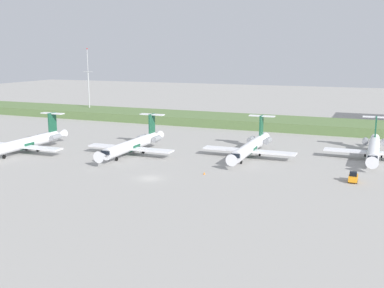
% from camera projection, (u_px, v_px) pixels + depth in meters
% --- Properties ---
extents(ground_plane, '(500.00, 500.00, 0.00)m').
position_uv_depth(ground_plane, '(202.00, 150.00, 121.82)').
color(ground_plane, '#9E9B96').
extents(grass_berm, '(320.00, 20.00, 3.04)m').
position_uv_depth(grass_berm, '(248.00, 122.00, 162.18)').
color(grass_berm, '#597542').
rests_on(grass_berm, ground).
extents(regional_jet_second, '(22.81, 31.00, 9.00)m').
position_uv_depth(regional_jet_second, '(27.00, 143.00, 119.06)').
color(regional_jet_second, white).
rests_on(regional_jet_second, ground).
extents(regional_jet_third, '(22.81, 31.00, 9.00)m').
position_uv_depth(regional_jet_third, '(133.00, 144.00, 116.79)').
color(regional_jet_third, white).
rests_on(regional_jet_third, ground).
extents(regional_jet_fourth, '(22.81, 31.00, 9.00)m').
position_uv_depth(regional_jet_fourth, '(251.00, 147.00, 113.81)').
color(regional_jet_fourth, white).
rests_on(regional_jet_fourth, ground).
extents(regional_jet_fifth, '(22.81, 31.00, 9.00)m').
position_uv_depth(regional_jet_fifth, '(374.00, 148.00, 111.66)').
color(regional_jet_fifth, white).
rests_on(regional_jet_fifth, ground).
extents(antenna_mast, '(4.40, 0.50, 26.99)m').
position_uv_depth(antenna_mast, '(89.00, 88.00, 188.78)').
color(antenna_mast, '#B2B2B7').
rests_on(antenna_mast, ground).
extents(baggage_tug, '(1.72, 3.20, 2.30)m').
position_uv_depth(baggage_tug, '(353.00, 177.00, 91.66)').
color(baggage_tug, orange).
rests_on(baggage_tug, ground).
extents(safety_cone_front_marker, '(0.44, 0.44, 0.55)m').
position_uv_depth(safety_cone_front_marker, '(204.00, 173.00, 97.65)').
color(safety_cone_front_marker, orange).
rests_on(safety_cone_front_marker, ground).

